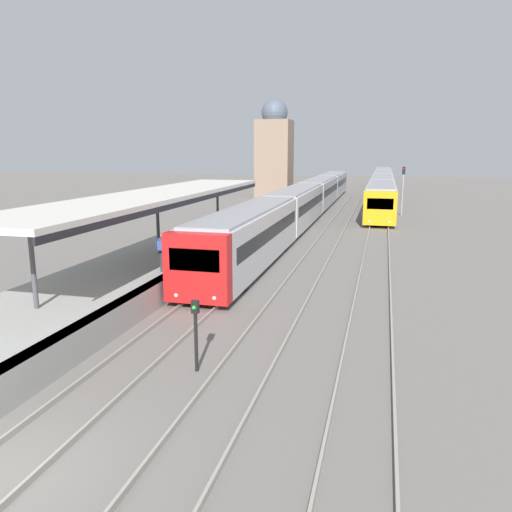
{
  "coord_description": "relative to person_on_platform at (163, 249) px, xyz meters",
  "views": [
    {
      "loc": [
        6.78,
        -6.67,
        6.02
      ],
      "look_at": [
        1.64,
        13.47,
        1.63
      ],
      "focal_mm": 35.0,
      "sensor_mm": 36.0,
      "label": 1
    }
  ],
  "objects": [
    {
      "name": "person_on_platform",
      "position": [
        0.0,
        0.0,
        0.0
      ],
      "size": [
        0.4,
        0.4,
        1.66
      ],
      "color": "#2D2D33",
      "rests_on": "station_platform"
    },
    {
      "name": "distant_domed_building",
      "position": [
        -5.51,
        47.12,
        3.99
      ],
      "size": [
        4.45,
        4.45,
        12.64
      ],
      "color": "#89705B",
      "rests_on": "ground_plane"
    },
    {
      "name": "train_far",
      "position": [
        8.59,
        50.77,
        -0.31
      ],
      "size": [
        2.6,
        59.13,
        3.06
      ],
      "color": "gold",
      "rests_on": "ground_plane"
    },
    {
      "name": "track_middle_line",
      "position": [
        5.31,
        -12.15,
        -1.93
      ],
      "size": [
        1.51,
        120.0,
        0.15
      ],
      "color": "gray",
      "rests_on": "ground_plane"
    },
    {
      "name": "signal_post_near",
      "position": [
        4.0,
        -6.67,
        -0.75
      ],
      "size": [
        0.2,
        0.21,
        2.05
      ],
      "color": "black",
      "rests_on": "ground_plane"
    },
    {
      "name": "platform_canopy",
      "position": [
        -1.87,
        3.61,
        1.89
      ],
      "size": [
        4.0,
        22.99,
        3.0
      ],
      "color": "beige",
      "rests_on": "station_platform"
    },
    {
      "name": "train_near",
      "position": [
        2.03,
        28.01,
        -0.29
      ],
      "size": [
        2.61,
        59.33,
        3.09
      ],
      "color": "red",
      "rests_on": "ground_plane"
    },
    {
      "name": "signal_mast_far",
      "position": [
        10.54,
        30.56,
        0.9
      ],
      "size": [
        0.28,
        0.29,
        4.57
      ],
      "color": "gray",
      "rests_on": "ground_plane"
    }
  ]
}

